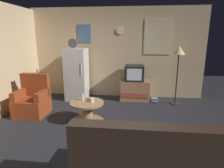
% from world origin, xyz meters
% --- Properties ---
extents(ground_plane, '(12.00, 12.00, 0.00)m').
position_xyz_m(ground_plane, '(0.00, 0.00, 0.00)').
color(ground_plane, '#232328').
extents(wall_with_art, '(5.20, 0.12, 2.66)m').
position_xyz_m(wall_with_art, '(0.01, 2.45, 1.34)').
color(wall_with_art, '#D1B284').
rests_on(wall_with_art, ground_plane).
extents(fridge, '(0.60, 0.62, 1.77)m').
position_xyz_m(fridge, '(-1.11, 1.96, 0.75)').
color(fridge, silver).
rests_on(fridge, ground_plane).
extents(tv_stand, '(0.84, 0.53, 0.58)m').
position_xyz_m(tv_stand, '(0.59, 2.07, 0.29)').
color(tv_stand, '#9E754C').
rests_on(tv_stand, ground_plane).
extents(crt_tv, '(0.54, 0.51, 0.44)m').
position_xyz_m(crt_tv, '(0.56, 2.07, 0.80)').
color(crt_tv, black).
rests_on(crt_tv, tv_stand).
extents(standing_lamp, '(0.32, 0.32, 1.59)m').
position_xyz_m(standing_lamp, '(1.71, 1.80, 1.36)').
color(standing_lamp, '#332D28').
rests_on(standing_lamp, ground_plane).
extents(coffee_table, '(0.72, 0.72, 0.47)m').
position_xyz_m(coffee_table, '(-0.44, 0.38, 0.23)').
color(coffee_table, '#9E754C').
rests_on(coffee_table, ground_plane).
extents(wine_glass, '(0.05, 0.05, 0.15)m').
position_xyz_m(wine_glass, '(-0.55, 0.48, 0.54)').
color(wine_glass, silver).
rests_on(wine_glass, coffee_table).
extents(mug_ceramic_white, '(0.08, 0.08, 0.09)m').
position_xyz_m(mug_ceramic_white, '(-0.32, 0.37, 0.51)').
color(mug_ceramic_white, silver).
rests_on(mug_ceramic_white, coffee_table).
extents(remote_control, '(0.15, 0.05, 0.02)m').
position_xyz_m(remote_control, '(-0.39, 0.50, 0.48)').
color(remote_control, black).
rests_on(remote_control, coffee_table).
extents(armchair, '(0.68, 0.68, 0.96)m').
position_xyz_m(armchair, '(-1.84, 0.71, 0.34)').
color(armchair, maroon).
rests_on(armchair, ground_plane).
extents(couch, '(1.70, 0.80, 0.92)m').
position_xyz_m(couch, '(0.70, -1.31, 0.31)').
color(couch, '#38281E').
rests_on(couch, ground_plane).
extents(book_stack, '(0.21, 0.16, 0.13)m').
position_xyz_m(book_stack, '(1.16, 1.90, 0.06)').
color(book_stack, '#4B52C8').
rests_on(book_stack, ground_plane).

